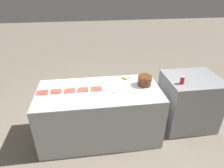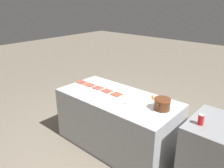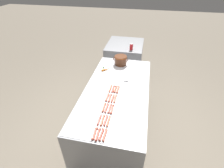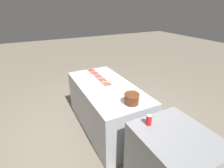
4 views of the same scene
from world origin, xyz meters
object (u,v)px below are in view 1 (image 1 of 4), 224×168
at_px(hot_dog_6, 56,91).
at_px(soda_can, 182,80).
at_px(hot_dog_13, 83,90).
at_px(hot_dog_17, 69,92).
at_px(hot_dog_11, 56,92).
at_px(hot_dog_15, 42,94).
at_px(back_cabinet, 188,101).
at_px(hot_dog_9, 97,88).
at_px(hot_dog_16, 56,93).
at_px(hot_dog_18, 83,91).
at_px(bean_pot, 145,80).
at_px(hot_dog_12, 70,91).
at_px(hot_dog_4, 96,87).
at_px(hot_dog_14, 97,89).
at_px(hot_dog_7, 70,90).
at_px(serving_spoon, 117,92).
at_px(hot_dog_0, 43,91).
at_px(hot_dog_8, 83,89).
at_px(hot_dog_19, 97,90).
at_px(hot_dog_1, 57,90).
at_px(hot_dog_10, 43,93).
at_px(hot_dog_3, 83,88).
at_px(carrot, 126,79).
at_px(hot_dog_2, 70,89).
at_px(hot_dog_5, 42,92).

bearing_deg(hot_dog_6, soda_can, 86.77).
xyz_separation_m(hot_dog_13, hot_dog_17, (0.03, -0.20, 0.00)).
distance_m(hot_dog_11, hot_dog_15, 0.20).
distance_m(back_cabinet, hot_dog_9, 1.67).
distance_m(hot_dog_13, soda_can, 1.54).
xyz_separation_m(hot_dog_16, hot_dog_18, (0.00, 0.40, 0.00)).
bearing_deg(soda_can, bean_pot, -102.77).
bearing_deg(hot_dog_12, hot_dog_17, -8.99).
height_order(hot_dog_4, hot_dog_14, same).
bearing_deg(hot_dog_13, soda_can, 87.30).
relative_size(hot_dog_7, serving_spoon, 0.62).
xyz_separation_m(hot_dog_17, serving_spoon, (0.09, 0.70, -0.00)).
bearing_deg(hot_dog_0, hot_dog_16, 61.81).
relative_size(hot_dog_6, hot_dog_8, 1.00).
distance_m(hot_dog_8, hot_dog_15, 0.60).
height_order(hot_dog_4, bean_pot, bean_pot).
xyz_separation_m(back_cabinet, soda_can, (0.17, -0.29, 0.53)).
relative_size(serving_spoon, soda_can, 2.16).
bearing_deg(hot_dog_19, hot_dog_14, 175.21).
relative_size(hot_dog_1, serving_spoon, 0.62).
bearing_deg(hot_dog_10, hot_dog_18, 86.79).
bearing_deg(hot_dog_12, hot_dog_3, 110.85).
distance_m(hot_dog_4, hot_dog_11, 0.61).
height_order(hot_dog_12, hot_dog_19, same).
distance_m(hot_dog_4, hot_dog_15, 0.81).
relative_size(hot_dog_4, carrot, 1.09).
bearing_deg(hot_dog_2, hot_dog_17, -4.40).
bearing_deg(hot_dog_1, hot_dog_8, 84.86).
height_order(hot_dog_5, hot_dog_14, same).
bearing_deg(hot_dog_7, hot_dog_2, 175.67).
height_order(hot_dog_19, carrot, carrot).
relative_size(hot_dog_7, hot_dog_14, 1.00).
height_order(back_cabinet, hot_dog_6, back_cabinet).
bearing_deg(hot_dog_2, hot_dog_16, -62.98).
bearing_deg(hot_dog_15, hot_dog_8, 97.35).
relative_size(hot_dog_12, hot_dog_17, 1.00).
bearing_deg(hot_dog_3, hot_dog_15, -79.32).
bearing_deg(hot_dog_17, serving_spoon, 82.77).
bearing_deg(back_cabinet, hot_dog_11, -87.63).
xyz_separation_m(hot_dog_16, hot_dog_17, (0.00, 0.20, 0.00)).
distance_m(hot_dog_0, hot_dog_12, 0.41).
xyz_separation_m(hot_dog_10, hot_dog_16, (0.03, 0.19, 0.00)).
relative_size(hot_dog_7, hot_dog_12, 1.00).
distance_m(hot_dog_0, hot_dog_16, 0.22).
height_order(hot_dog_5, hot_dog_17, same).
xyz_separation_m(hot_dog_6, hot_dog_12, (0.04, 0.21, 0.00)).
relative_size(hot_dog_1, hot_dog_16, 1.00).
height_order(back_cabinet, hot_dog_1, back_cabinet).
height_order(hot_dog_16, serving_spoon, hot_dog_16).
xyz_separation_m(hot_dog_1, carrot, (-0.19, 1.12, 0.00)).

